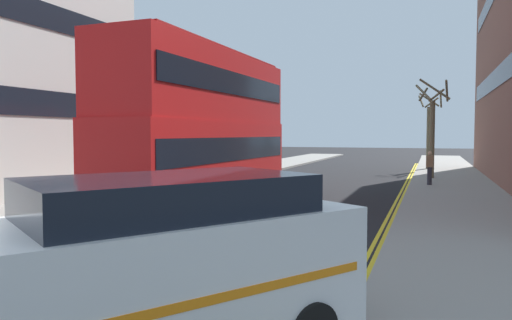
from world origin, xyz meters
TOP-DOWN VIEW (x-y plane):
  - sidewalk_right at (6.50, 16.00)m, footprint 4.00×80.00m
  - sidewalk_left at (-6.50, 16.00)m, footprint 4.00×80.00m
  - kerb_line_outer at (4.40, 14.00)m, footprint 0.10×56.00m
  - kerb_line_inner at (4.24, 14.00)m, footprint 0.10×56.00m
  - double_decker_bus_away at (-2.44, 13.49)m, footprint 2.98×10.86m
  - taxi_minivan at (2.59, 1.77)m, footprint 4.21×5.04m
  - pedestrian_far at (5.42, 21.95)m, footprint 0.34×0.22m
  - street_tree_near at (5.33, 33.48)m, footprint 1.62×1.52m
  - street_tree_mid at (5.51, 25.80)m, footprint 1.85×1.67m

SIDE VIEW (x-z plane):
  - kerb_line_outer at x=4.40m, z-range 0.00..0.01m
  - kerb_line_inner at x=4.24m, z-range 0.00..0.01m
  - sidewalk_right at x=6.50m, z-range 0.00..0.14m
  - sidewalk_left at x=-6.50m, z-range 0.00..0.14m
  - pedestrian_far at x=5.42m, z-range 0.18..1.80m
  - taxi_minivan at x=2.59m, z-range 0.01..2.13m
  - street_tree_near at x=5.33m, z-range 0.02..5.42m
  - street_tree_mid at x=5.51m, z-range 0.16..5.59m
  - double_decker_bus_away at x=-2.44m, z-range 0.21..5.85m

